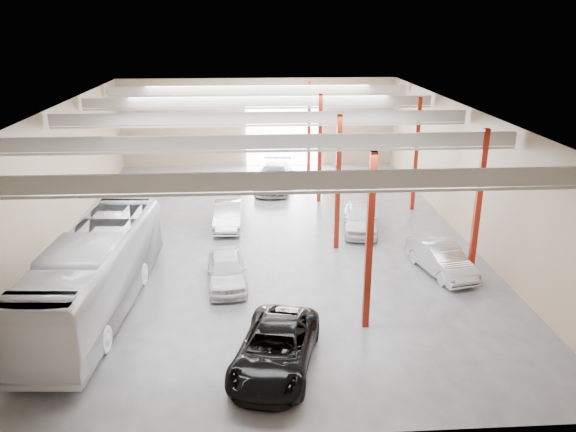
{
  "coord_description": "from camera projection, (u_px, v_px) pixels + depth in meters",
  "views": [
    {
      "loc": [
        -0.44,
        -29.14,
        11.42
      ],
      "look_at": [
        1.2,
        -3.07,
        2.2
      ],
      "focal_mm": 35.0,
      "sensor_mm": 36.0,
      "label": 1
    }
  ],
  "objects": [
    {
      "name": "coach_bus",
      "position": [
        95.0,
        273.0,
        22.75
      ],
      "size": [
        3.59,
        12.12,
        3.33
      ],
      "primitive_type": "imported",
      "rotation": [
        0.0,
        0.0,
        -0.07
      ],
      "color": "silver",
      "rests_on": "ground"
    },
    {
      "name": "black_sedan",
      "position": [
        275.0,
        349.0,
        19.17
      ],
      "size": [
        3.71,
        5.85,
        1.5
      ],
      "primitive_type": "imported",
      "rotation": [
        0.0,
        0.0,
        -0.24
      ],
      "color": "black",
      "rests_on": "ground"
    },
    {
      "name": "car_row_a",
      "position": [
        226.0,
        270.0,
        25.25
      ],
      "size": [
        2.08,
        4.38,
        1.45
      ],
      "primitive_type": "imported",
      "rotation": [
        0.0,
        0.0,
        0.09
      ],
      "color": "white",
      "rests_on": "ground"
    },
    {
      "name": "car_right_near",
      "position": [
        441.0,
        259.0,
        26.42
      ],
      "size": [
        2.5,
        4.63,
        1.45
      ],
      "primitive_type": "imported",
      "rotation": [
        0.0,
        0.0,
        0.23
      ],
      "color": "#B1B1B6",
      "rests_on": "ground"
    },
    {
      "name": "car_row_c",
      "position": [
        274.0,
        177.0,
        39.49
      ],
      "size": [
        3.19,
        6.16,
        1.71
      ],
      "primitive_type": "imported",
      "rotation": [
        0.0,
        0.0,
        -0.14
      ],
      "color": "slate",
      "rests_on": "ground"
    },
    {
      "name": "depot_shell",
      "position": [
        264.0,
        146.0,
        30.05
      ],
      "size": [
        22.12,
        32.12,
        7.06
      ],
      "color": "#4B4B50",
      "rests_on": "ground"
    },
    {
      "name": "car_row_b",
      "position": [
        228.0,
        215.0,
        32.3
      ],
      "size": [
        1.53,
        4.35,
        1.43
      ],
      "primitive_type": "imported",
      "rotation": [
        0.0,
        0.0,
        -0.0
      ],
      "color": "#ABACB0",
      "rests_on": "ground"
    },
    {
      "name": "car_right_far",
      "position": [
        360.0,
        218.0,
        31.62
      ],
      "size": [
        2.44,
        4.72,
        1.54
      ],
      "primitive_type": "imported",
      "rotation": [
        0.0,
        0.0,
        -0.14
      ],
      "color": "white",
      "rests_on": "ground"
    }
  ]
}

